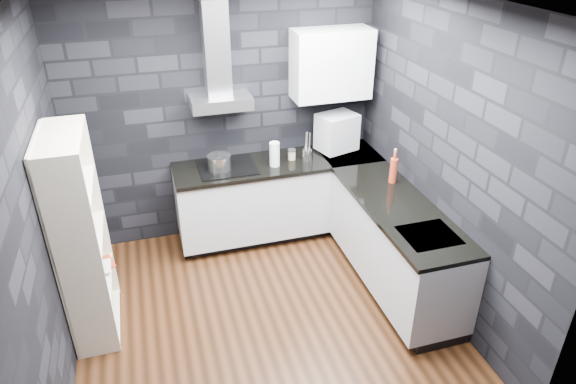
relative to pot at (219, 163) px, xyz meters
name	(u,v)px	position (x,y,z in m)	size (l,w,h in m)	color
ground	(265,317)	(0.13, -1.27, -0.98)	(3.20, 3.20, 0.00)	#3D2110
ceiling	(256,2)	(0.13, -1.27, 1.72)	(3.20, 3.20, 0.00)	silver
wall_back	(224,115)	(0.13, 0.36, 0.37)	(3.20, 0.05, 2.70)	black
wall_front	(338,329)	(0.13, -2.89, 0.37)	(3.20, 0.05, 2.70)	black
wall_left	(35,217)	(-1.49, -1.27, 0.37)	(0.05, 3.20, 2.70)	black
wall_right	(446,160)	(1.76, -1.27, 0.37)	(0.05, 3.20, 2.70)	black
toekick_back	(278,227)	(0.63, 0.07, -0.93)	(2.18, 0.50, 0.10)	black
toekick_right	(395,279)	(1.47, -1.17, -0.93)	(0.50, 1.78, 0.10)	black
counter_back_cab	(279,196)	(0.63, 0.03, -0.50)	(2.20, 0.60, 0.76)	silver
counter_right_cab	(396,244)	(1.43, -1.17, -0.50)	(0.60, 1.80, 0.76)	silver
counter_back_top	(279,163)	(0.63, 0.02, -0.10)	(2.20, 0.62, 0.04)	black
counter_right_top	(399,207)	(1.42, -1.17, -0.10)	(0.62, 1.80, 0.04)	black
counter_corner_top	(349,154)	(1.43, 0.03, -0.10)	(0.62, 0.62, 0.04)	black
hood_body	(221,102)	(0.08, 0.16, 0.58)	(0.60, 0.34, 0.12)	#B4B5B9
hood_chimney	(216,48)	(0.08, 0.23, 1.09)	(0.24, 0.20, 0.90)	#B4B5B9
upper_cabinet	(331,64)	(1.23, 0.16, 0.87)	(0.80, 0.35, 0.70)	silver
cooktop	(227,167)	(0.08, 0.03, -0.07)	(0.58, 0.50, 0.01)	black
sink_rim	(429,235)	(1.43, -1.67, -0.09)	(0.44, 0.40, 0.01)	#B4B5B9
pot	(219,163)	(0.00, 0.00, 0.00)	(0.23, 0.23, 0.14)	silver
glass_vase	(275,154)	(0.57, -0.06, 0.05)	(0.10, 0.10, 0.26)	white
storage_jar	(292,155)	(0.78, 0.04, -0.03)	(0.08, 0.08, 0.10)	tan
utensil_crock	(307,155)	(0.93, -0.03, -0.02)	(0.10, 0.10, 0.13)	silver
appliance_garage	(337,132)	(1.31, 0.10, 0.15)	(0.40, 0.31, 0.40)	#B1B3B8
red_bottle	(393,171)	(1.57, -0.74, 0.04)	(0.07, 0.07, 0.25)	#9E301B
bookshelf	(81,239)	(-1.29, -0.92, -0.08)	(0.34, 0.80, 1.80)	beige
fruit_bowl	(80,241)	(-1.29, -1.00, -0.04)	(0.24, 0.24, 0.06)	silver
book_red	(92,257)	(-1.27, -0.72, -0.41)	(0.17, 0.02, 0.22)	maroon
book_second	(90,260)	(-1.28, -0.78, -0.39)	(0.15, 0.02, 0.21)	#B2B2B2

